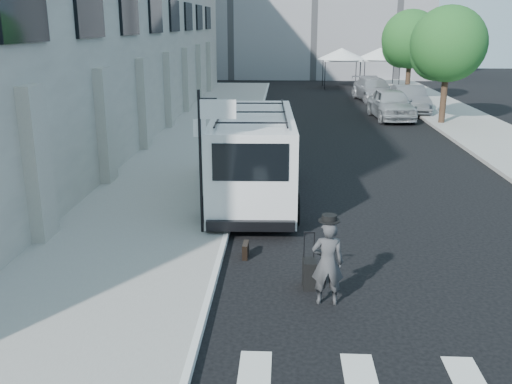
# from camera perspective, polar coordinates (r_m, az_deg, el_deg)

# --- Properties ---
(ground) EXTENTS (120.00, 120.00, 0.00)m
(ground) POSITION_cam_1_polar(r_m,az_deg,el_deg) (11.28, 5.71, -10.60)
(ground) COLOR black
(ground) RESTS_ON ground
(sidewalk_left) EXTENTS (4.50, 48.00, 0.15)m
(sidewalk_left) POSITION_cam_1_polar(r_m,az_deg,el_deg) (26.76, -5.05, 5.58)
(sidewalk_left) COLOR gray
(sidewalk_left) RESTS_ON ground
(sidewalk_right) EXTENTS (4.00, 56.00, 0.15)m
(sidewalk_right) POSITION_cam_1_polar(r_m,az_deg,el_deg) (31.93, 20.46, 6.39)
(sidewalk_right) COLOR gray
(sidewalk_right) RESTS_ON ground
(building_left) EXTENTS (10.00, 44.00, 12.00)m
(building_left) POSITION_cam_1_polar(r_m,az_deg,el_deg) (30.08, -19.28, 17.32)
(building_left) COLOR gray
(building_left) RESTS_ON ground
(sign_pole) EXTENTS (1.03, 0.07, 3.50)m
(sign_pole) POSITION_cam_1_polar(r_m,az_deg,el_deg) (13.57, -4.67, 5.97)
(sign_pole) COLOR black
(sign_pole) RESTS_ON sidewalk_left
(tree_near) EXTENTS (3.80, 3.83, 6.03)m
(tree_near) POSITION_cam_1_polar(r_m,az_deg,el_deg) (31.27, 18.41, 13.60)
(tree_near) COLOR black
(tree_near) RESTS_ON ground
(tree_far) EXTENTS (3.80, 3.83, 6.03)m
(tree_far) POSITION_cam_1_polar(r_m,az_deg,el_deg) (40.02, 15.02, 14.34)
(tree_far) COLOR black
(tree_far) RESTS_ON ground
(tent_left) EXTENTS (4.00, 4.00, 3.20)m
(tent_left) POSITION_cam_1_polar(r_m,az_deg,el_deg) (48.31, 8.56, 13.49)
(tent_left) COLOR black
(tent_left) RESTS_ON ground
(tent_right) EXTENTS (4.00, 4.00, 3.20)m
(tent_right) POSITION_cam_1_polar(r_m,az_deg,el_deg) (49.21, 12.32, 13.35)
(tent_right) COLOR black
(tent_right) RESTS_ON ground
(businessman) EXTENTS (0.61, 0.40, 1.66)m
(businessman) POSITION_cam_1_polar(r_m,az_deg,el_deg) (10.81, 7.17, -7.04)
(businessman) COLOR #393A3C
(businessman) RESTS_ON ground
(briefcase) EXTENTS (0.13, 0.44, 0.34)m
(briefcase) POSITION_cam_1_polar(r_m,az_deg,el_deg) (13.03, -1.04, -5.83)
(briefcase) COLOR black
(briefcase) RESTS_ON ground
(suitcase) EXTENTS (0.28, 0.42, 1.13)m
(suitcase) POSITION_cam_1_polar(r_m,az_deg,el_deg) (11.61, 5.35, -8.12)
(suitcase) COLOR black
(suitcase) RESTS_ON ground
(cargo_van) EXTENTS (2.67, 7.08, 2.61)m
(cargo_van) POSITION_cam_1_polar(r_m,az_deg,el_deg) (16.96, -0.27, 3.63)
(cargo_van) COLOR silver
(cargo_van) RESTS_ON ground
(parked_car_a) EXTENTS (2.27, 5.07, 1.69)m
(parked_car_a) POSITION_cam_1_polar(r_m,az_deg,el_deg) (32.75, 13.36, 8.58)
(parked_car_a) COLOR #A1A5A9
(parked_car_a) RESTS_ON ground
(parked_car_b) EXTENTS (1.70, 4.82, 1.59)m
(parked_car_b) POSITION_cam_1_polar(r_m,az_deg,el_deg) (35.45, 15.08, 8.95)
(parked_car_b) COLOR #56595D
(parked_car_b) RESTS_ON ground
(parked_car_c) EXTENTS (2.85, 5.58, 1.55)m
(parked_car_c) POSITION_cam_1_polar(r_m,az_deg,el_deg) (40.28, 11.71, 9.99)
(parked_car_c) COLOR #9C9EA4
(parked_car_c) RESTS_ON ground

